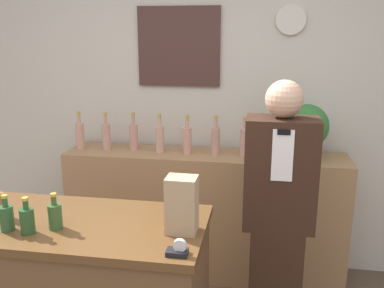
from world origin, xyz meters
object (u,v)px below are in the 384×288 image
object	(u,v)px
shopkeeper	(278,217)
paper_bag	(182,205)
tape_dispenser	(178,250)
potted_plant	(306,130)

from	to	relation	value
shopkeeper	paper_bag	size ratio (longest dim) A/B	6.08
paper_bag	tape_dispenser	world-z (taller)	paper_bag
paper_bag	tape_dispenser	bearing A→B (deg)	-83.53
shopkeeper	tape_dispenser	size ratio (longest dim) A/B	18.07
shopkeeper	paper_bag	world-z (taller)	shopkeeper
shopkeeper	paper_bag	distance (m)	0.83
tape_dispenser	shopkeeper	bearing A→B (deg)	61.92
potted_plant	tape_dispenser	distance (m)	1.60
shopkeeper	tape_dispenser	bearing A→B (deg)	-118.08
shopkeeper	potted_plant	xyz separation A→B (m)	(0.19, 0.63, 0.40)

